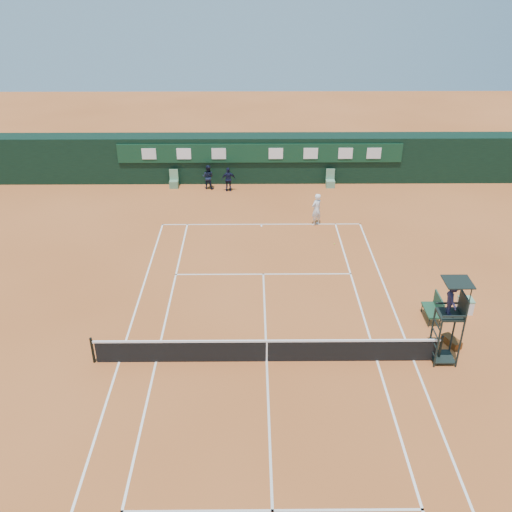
{
  "coord_description": "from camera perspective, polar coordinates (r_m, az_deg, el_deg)",
  "views": [
    {
      "loc": [
        -0.53,
        -16.75,
        13.57
      ],
      "look_at": [
        -0.35,
        6.0,
        1.2
      ],
      "focal_mm": 40.0,
      "sensor_mm": 36.0,
      "label": 1
    }
  ],
  "objects": [
    {
      "name": "player",
      "position": [
        31.48,
        6.05,
        4.66
      ],
      "size": [
        0.79,
        0.76,
        1.82
      ],
      "primitive_type": "imported",
      "rotation": [
        0.0,
        0.0,
        3.84
      ],
      "color": "white",
      "rests_on": "ground"
    },
    {
      "name": "player_bench",
      "position": [
        24.51,
        17.44,
        -4.91
      ],
      "size": [
        0.56,
        1.2,
        1.1
      ],
      "color": "#1A422A",
      "rests_on": "ground"
    },
    {
      "name": "tennis_ball",
      "position": [
        29.79,
        7.85,
        1.22
      ],
      "size": [
        0.07,
        0.07,
        0.07
      ],
      "primitive_type": "sphere",
      "color": "#C2D331",
      "rests_on": "ground"
    },
    {
      "name": "court_lines",
      "position": [
        21.56,
        1.07,
        -10.46
      ],
      "size": [
        11.05,
        23.85,
        0.01
      ],
      "color": "silver",
      "rests_on": "ground"
    },
    {
      "name": "umpire_chair",
      "position": [
        21.32,
        18.99,
        -4.63
      ],
      "size": [
        0.96,
        0.95,
        3.42
      ],
      "color": "black",
      "rests_on": "ground"
    },
    {
      "name": "ball_kid_left",
      "position": [
        36.45,
        -4.83,
        7.89
      ],
      "size": [
        0.89,
        0.77,
        1.56
      ],
      "primitive_type": "imported",
      "rotation": [
        0.0,
        0.0,
        2.87
      ],
      "color": "black",
      "rests_on": "ground"
    },
    {
      "name": "cooler",
      "position": [
        25.56,
        20.2,
        -4.65
      ],
      "size": [
        0.57,
        0.57,
        0.65
      ],
      "color": "silver",
      "rests_on": "ground"
    },
    {
      "name": "back_wall",
      "position": [
        37.49,
        0.38,
        9.76
      ],
      "size": [
        40.0,
        1.65,
        3.0
      ],
      "color": "black",
      "rests_on": "ground"
    },
    {
      "name": "tennis_net",
      "position": [
        21.25,
        1.09,
        -9.41
      ],
      "size": [
        12.9,
        0.1,
        1.1
      ],
      "color": "black",
      "rests_on": "ground"
    },
    {
      "name": "ground",
      "position": [
        21.57,
        1.07,
        -10.47
      ],
      "size": [
        90.0,
        90.0,
        0.0
      ],
      "primitive_type": "plane",
      "color": "#C6652E",
      "rests_on": "ground"
    },
    {
      "name": "linesman_chair_left",
      "position": [
        37.04,
        -8.21,
        7.28
      ],
      "size": [
        0.55,
        0.5,
        1.15
      ],
      "color": "#537F5B",
      "rests_on": "ground"
    },
    {
      "name": "linesman_chair_right",
      "position": [
        37.05,
        7.43,
        7.33
      ],
      "size": [
        0.55,
        0.5,
        1.15
      ],
      "color": "#60936F",
      "rests_on": "ground"
    },
    {
      "name": "ball_kid_right",
      "position": [
        35.97,
        -2.77,
        7.66
      ],
      "size": [
        0.95,
        0.5,
        1.54
      ],
      "primitive_type": "imported",
      "rotation": [
        0.0,
        0.0,
        3.28
      ],
      "color": "black",
      "rests_on": "ground"
    },
    {
      "name": "tennis_bag",
      "position": [
        23.5,
        18.96,
        -8.09
      ],
      "size": [
        0.65,
        0.88,
        0.3
      ],
      "primitive_type": "cube",
      "rotation": [
        0.0,
        0.0,
        0.42
      ],
      "color": "black",
      "rests_on": "ground"
    }
  ]
}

